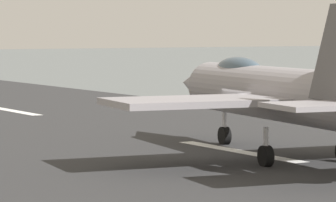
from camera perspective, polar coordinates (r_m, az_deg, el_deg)
name	(u,v)px	position (r m, az deg, el deg)	size (l,w,h in m)	color
ground_plane	(248,153)	(39.88, 4.49, -2.95)	(400.00, 400.00, 0.00)	slate
runway_strip	(248,153)	(39.86, 4.50, -2.94)	(240.00, 26.00, 0.02)	#2D2D2E
fighter_jet	(280,92)	(38.28, 6.29, 0.49)	(17.77, 14.42, 5.69)	gray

